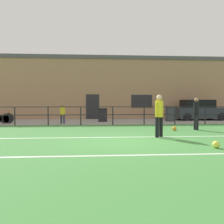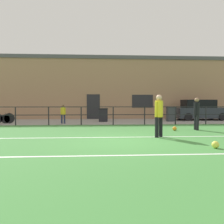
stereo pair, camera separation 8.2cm
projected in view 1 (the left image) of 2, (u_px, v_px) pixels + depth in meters
name	position (u px, v px, depth m)	size (l,w,h in m)	color
ground	(125.00, 141.00, 8.20)	(60.00, 44.00, 0.04)	#42843D
field_line_touchline	(122.00, 137.00, 9.06)	(36.00, 0.11, 0.00)	white
field_line_hash	(136.00, 155.00, 5.95)	(36.00, 0.11, 0.00)	white
pavement_strip	(110.00, 121.00, 16.67)	(48.00, 5.00, 0.02)	gray
perimeter_fence	(113.00, 113.00, 14.14)	(36.07, 0.07, 1.15)	black
clubhouse_facade	(108.00, 88.00, 20.24)	(28.00, 2.56, 5.39)	#A37A5B
player_goalkeeper	(196.00, 112.00, 11.45)	(0.29, 0.45, 1.64)	black
player_striker	(159.00, 113.00, 9.06)	(0.40, 0.32, 1.71)	black
soccer_ball_match	(174.00, 128.00, 11.23)	(0.21, 0.21, 0.21)	orange
soccer_ball_spare	(216.00, 145.00, 6.88)	(0.22, 0.22, 0.22)	#E5E04C
spectator_child	(63.00, 113.00, 14.79)	(0.34, 0.22, 1.24)	#232D4C
parked_car_red	(199.00, 110.00, 17.94)	(3.94, 1.86, 1.61)	#282D38
trash_bin_0	(170.00, 114.00, 16.62)	(0.62, 0.52, 1.07)	#33383D
trash_bin_1	(103.00, 115.00, 16.36)	(0.67, 0.57, 0.97)	black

